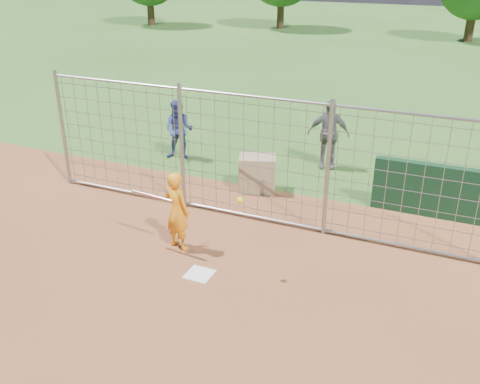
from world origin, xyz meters
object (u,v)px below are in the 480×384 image
at_px(bystander_b, 328,134).
at_px(equipment_bin, 257,174).
at_px(bystander_a, 179,130).
at_px(batter, 177,211).

distance_m(bystander_b, equipment_bin, 2.29).
relative_size(bystander_a, bystander_b, 0.89).
distance_m(batter, bystander_b, 5.08).
distance_m(batter, bystander_a, 4.55).
bearing_deg(batter, bystander_b, -89.34).
height_order(batter, equipment_bin, batter).
relative_size(batter, bystander_a, 0.96).
height_order(bystander_a, bystander_b, bystander_b).
relative_size(bystander_b, equipment_bin, 2.14).
height_order(bystander_b, equipment_bin, bystander_b).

